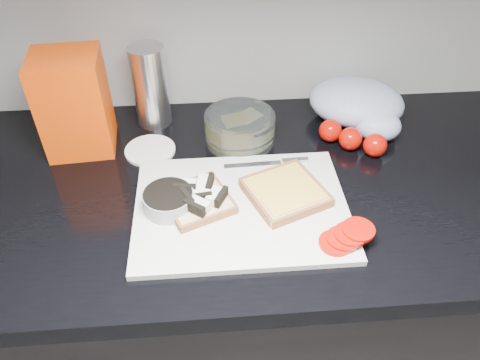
# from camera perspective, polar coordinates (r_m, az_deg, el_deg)

# --- Properties ---
(base_cabinet) EXTENTS (3.50, 0.60, 0.86)m
(base_cabinet) POSITION_cam_1_polar(r_m,az_deg,el_deg) (1.32, 2.01, -15.38)
(base_cabinet) COLOR black
(base_cabinet) RESTS_ON ground
(countertop) EXTENTS (3.50, 0.64, 0.04)m
(countertop) POSITION_cam_1_polar(r_m,az_deg,el_deg) (0.97, 2.63, -0.64)
(countertop) COLOR black
(countertop) RESTS_ON base_cabinet
(cutting_board) EXTENTS (0.40, 0.30, 0.01)m
(cutting_board) POSITION_cam_1_polar(r_m,az_deg,el_deg) (0.89, 0.15, -3.41)
(cutting_board) COLOR silver
(cutting_board) RESTS_ON countertop
(bread_left) EXTENTS (0.16, 0.16, 0.04)m
(bread_left) POSITION_cam_1_polar(r_m,az_deg,el_deg) (0.88, -5.29, -2.33)
(bread_left) COLOR beige
(bread_left) RESTS_ON cutting_board
(bread_right) EXTENTS (0.18, 0.18, 0.02)m
(bread_right) POSITION_cam_1_polar(r_m,az_deg,el_deg) (0.90, 5.54, -1.48)
(bread_right) COLOR beige
(bread_right) RESTS_ON cutting_board
(tomato_slices) EXTENTS (0.11, 0.08, 0.02)m
(tomato_slices) POSITION_cam_1_polar(r_m,az_deg,el_deg) (0.84, 12.89, -6.70)
(tomato_slices) COLOR #B90D04
(tomato_slices) RESTS_ON cutting_board
(knife) EXTENTS (0.18, 0.02, 0.01)m
(knife) POSITION_cam_1_polar(r_m,az_deg,el_deg) (0.98, 4.55, 2.18)
(knife) COLOR #B0B0B4
(knife) RESTS_ON cutting_board
(seed_tub) EXTENTS (0.10, 0.10, 0.05)m
(seed_tub) POSITION_cam_1_polar(r_m,az_deg,el_deg) (0.88, -8.68, -2.62)
(seed_tub) COLOR #959A9A
(seed_tub) RESTS_ON countertop
(tub_lid) EXTENTS (0.12, 0.12, 0.01)m
(tub_lid) POSITION_cam_1_polar(r_m,az_deg,el_deg) (1.04, -10.89, 3.58)
(tub_lid) COLOR white
(tub_lid) RESTS_ON countertop
(glass_bowl) EXTENTS (0.16, 0.16, 0.07)m
(glass_bowl) POSITION_cam_1_polar(r_m,az_deg,el_deg) (1.04, -0.04, 6.35)
(glass_bowl) COLOR silver
(glass_bowl) RESTS_ON countertop
(bread_bag) EXTENTS (0.15, 0.14, 0.21)m
(bread_bag) POSITION_cam_1_polar(r_m,az_deg,el_deg) (1.05, -19.56, 8.76)
(bread_bag) COLOR red
(bread_bag) RESTS_ON countertop
(steel_canister) EXTENTS (0.08, 0.08, 0.19)m
(steel_canister) POSITION_cam_1_polar(r_m,az_deg,el_deg) (1.09, -10.86, 11.16)
(steel_canister) COLOR silver
(steel_canister) RESTS_ON countertop
(grocery_bag) EXTENTS (0.26, 0.25, 0.10)m
(grocery_bag) POSITION_cam_1_polar(r_m,az_deg,el_deg) (1.13, 14.32, 8.81)
(grocery_bag) COLOR silver
(grocery_bag) RESTS_ON countertop
(whole_tomatoes) EXTENTS (0.13, 0.11, 0.05)m
(whole_tomatoes) POSITION_cam_1_polar(r_m,az_deg,el_deg) (1.05, 13.45, 4.99)
(whole_tomatoes) COLOR #B90D04
(whole_tomatoes) RESTS_ON countertop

